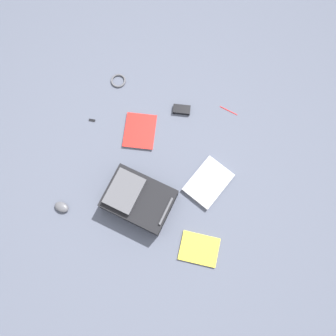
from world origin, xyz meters
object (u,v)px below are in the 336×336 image
at_px(usb_stick, 92,120).
at_px(book_comic, 140,131).
at_px(book_red, 199,249).
at_px(computer_mouse, 62,207).
at_px(power_brick, 182,110).
at_px(cable_coil, 118,81).
at_px(pen_black, 229,110).
at_px(backpack, 138,199).
at_px(laptop, 208,182).

bearing_deg(usb_stick, book_comic, 96.57).
distance_m(book_red, usb_stick, 1.19).
height_order(computer_mouse, power_brick, computer_mouse).
relative_size(book_red, power_brick, 2.17).
xyz_separation_m(book_red, usb_stick, (-0.59, -1.03, -0.00)).
xyz_separation_m(computer_mouse, usb_stick, (-0.66, -0.07, -0.02)).
bearing_deg(computer_mouse, power_brick, 155.86).
relative_size(cable_coil, pen_black, 0.80).
bearing_deg(pen_black, cable_coil, -85.93).
height_order(backpack, usb_stick, backpack).
relative_size(cable_coil, usb_stick, 2.47).
bearing_deg(cable_coil, book_red, 45.63).
distance_m(pen_black, usb_stick, 1.00).
bearing_deg(laptop, cable_coil, -119.85).
xyz_separation_m(laptop, pen_black, (-0.57, -0.03, -0.01)).
bearing_deg(book_red, book_comic, -133.30).
relative_size(computer_mouse, power_brick, 0.79).
bearing_deg(book_comic, book_red, 46.70).
relative_size(backpack, book_comic, 1.49).
relative_size(power_brick, pen_black, 0.88).
height_order(book_red, computer_mouse, computer_mouse).
bearing_deg(book_comic, backpack, 20.75).
bearing_deg(cable_coil, laptop, 60.15).
bearing_deg(usb_stick, backpack, 51.29).
distance_m(book_red, power_brick, 1.00).
bearing_deg(pen_black, computer_mouse, -38.07).
xyz_separation_m(cable_coil, pen_black, (-0.06, 0.85, -0.00)).
height_order(laptop, book_red, laptop).
xyz_separation_m(book_red, power_brick, (-0.89, -0.45, 0.01)).
xyz_separation_m(backpack, computer_mouse, (0.22, -0.47, -0.06)).
xyz_separation_m(power_brick, usb_stick, (0.30, -0.59, -0.01)).
xyz_separation_m(laptop, power_brick, (-0.45, -0.36, -0.00)).
xyz_separation_m(backpack, book_red, (0.16, 0.49, -0.07)).
height_order(laptop, book_comic, laptop).
bearing_deg(power_brick, pen_black, 110.02).
height_order(cable_coil, pen_black, cable_coil).
distance_m(backpack, pen_black, 0.93).
bearing_deg(cable_coil, book_comic, 43.39).
bearing_deg(power_brick, cable_coil, -96.29).
relative_size(computer_mouse, usb_stick, 2.16).
bearing_deg(pen_black, book_comic, -55.43).
xyz_separation_m(backpack, cable_coil, (-0.79, -0.48, -0.07)).
bearing_deg(power_brick, laptop, 38.53).
relative_size(laptop, pen_black, 2.61).
relative_size(laptop, cable_coil, 3.27).
height_order(book_red, power_brick, power_brick).
distance_m(laptop, power_brick, 0.58).
relative_size(cable_coil, power_brick, 0.90).
relative_size(laptop, book_red, 1.36).
bearing_deg(backpack, cable_coil, -148.75).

